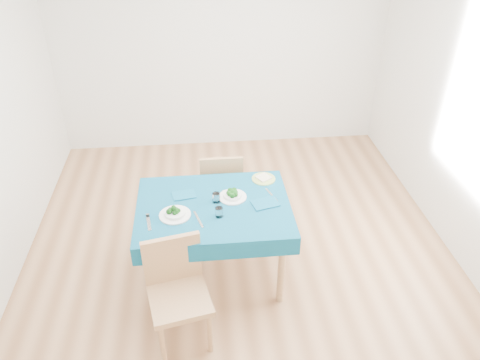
{
  "coord_description": "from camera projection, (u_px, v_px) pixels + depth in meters",
  "views": [
    {
      "loc": [
        -0.33,
        -3.28,
        3.01
      ],
      "look_at": [
        0.0,
        0.0,
        0.85
      ],
      "focal_mm": 35.0,
      "sensor_mm": 36.0,
      "label": 1
    }
  ],
  "objects": [
    {
      "name": "fork_near",
      "position": [
        149.0,
        223.0,
        3.6
      ],
      "size": [
        0.06,
        0.2,
        0.0
      ],
      "primitive_type": "cube",
      "rotation": [
        0.0,
        0.0,
        0.15
      ],
      "color": "silver",
      "rests_on": "table"
    },
    {
      "name": "room_shell",
      "position": [
        240.0,
        127.0,
        3.67
      ],
      "size": [
        4.02,
        4.52,
        2.73
      ],
      "color": "#93613D",
      "rests_on": "ground"
    },
    {
      "name": "bowl_near",
      "position": [
        175.0,
        212.0,
        3.66
      ],
      "size": [
        0.25,
        0.25,
        0.08
      ],
      "primitive_type": null,
      "color": "white",
      "rests_on": "table"
    },
    {
      "name": "side_plate",
      "position": [
        264.0,
        179.0,
        4.12
      ],
      "size": [
        0.21,
        0.21,
        0.01
      ],
      "primitive_type": "cylinder",
      "color": "#ABC15E",
      "rests_on": "table"
    },
    {
      "name": "tumbler_center",
      "position": [
        216.0,
        198.0,
        3.81
      ],
      "size": [
        0.06,
        0.06,
        0.08
      ],
      "primitive_type": "cylinder",
      "color": "white",
      "rests_on": "table"
    },
    {
      "name": "napkin_near",
      "position": [
        184.0,
        195.0,
        3.91
      ],
      "size": [
        0.21,
        0.16,
        0.01
      ],
      "primitive_type": "cube",
      "rotation": [
        0.0,
        0.0,
        0.18
      ],
      "color": "#0D5575",
      "rests_on": "table"
    },
    {
      "name": "chair_far",
      "position": [
        221.0,
        179.0,
        4.59
      ],
      "size": [
        0.4,
        0.44,
        1.0
      ],
      "primitive_type": "cube",
      "rotation": [
        0.0,
        0.0,
        3.15
      ],
      "color": "#AA7C4F",
      "rests_on": "ground"
    },
    {
      "name": "table",
      "position": [
        215.0,
        241.0,
        4.0
      ],
      "size": [
        1.24,
        0.94,
        0.76
      ],
      "primitive_type": "cube",
      "color": "navy",
      "rests_on": "ground"
    },
    {
      "name": "bowl_far",
      "position": [
        233.0,
        194.0,
        3.87
      ],
      "size": [
        0.23,
        0.23,
        0.07
      ],
      "primitive_type": null,
      "color": "white",
      "rests_on": "table"
    },
    {
      "name": "knife_near",
      "position": [
        198.0,
        219.0,
        3.64
      ],
      "size": [
        0.08,
        0.22,
        0.0
      ],
      "primitive_type": "cube",
      "rotation": [
        0.0,
        0.0,
        0.28
      ],
      "color": "silver",
      "rests_on": "table"
    },
    {
      "name": "fork_far",
      "position": [
        227.0,
        196.0,
        3.9
      ],
      "size": [
        0.06,
        0.16,
        0.0
      ],
      "primitive_type": "cube",
      "rotation": [
        0.0,
        0.0,
        0.24
      ],
      "color": "silver",
      "rests_on": "table"
    },
    {
      "name": "bread_slice",
      "position": [
        264.0,
        178.0,
        4.11
      ],
      "size": [
        0.15,
        0.15,
        0.02
      ],
      "primitive_type": "cube",
      "rotation": [
        0.0,
        0.0,
        0.56
      ],
      "color": "beige",
      "rests_on": "side_plate"
    },
    {
      "name": "tumbler_side",
      "position": [
        219.0,
        212.0,
        3.65
      ],
      "size": [
        0.06,
        0.06,
        0.08
      ],
      "primitive_type": "cylinder",
      "color": "white",
      "rests_on": "table"
    },
    {
      "name": "napkin_far",
      "position": [
        265.0,
        203.0,
        3.81
      ],
      "size": [
        0.24,
        0.2,
        0.01
      ],
      "primitive_type": "cube",
      "rotation": [
        0.0,
        0.0,
        0.26
      ],
      "color": "#0D5575",
      "rests_on": "table"
    },
    {
      "name": "chair_near",
      "position": [
        178.0,
        288.0,
        3.33
      ],
      "size": [
        0.52,
        0.55,
        1.07
      ],
      "primitive_type": "cube",
      "rotation": [
        0.0,
        0.0,
        0.2
      ],
      "color": "#AA7C4F",
      "rests_on": "ground"
    },
    {
      "name": "knife_far",
      "position": [
        272.0,
        195.0,
        3.92
      ],
      "size": [
        0.08,
        0.21,
        0.0
      ],
      "primitive_type": "cube",
      "rotation": [
        0.0,
        0.0,
        0.32
      ],
      "color": "silver",
      "rests_on": "table"
    }
  ]
}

